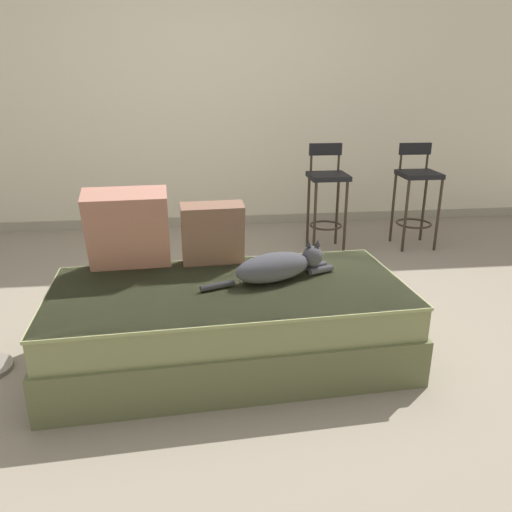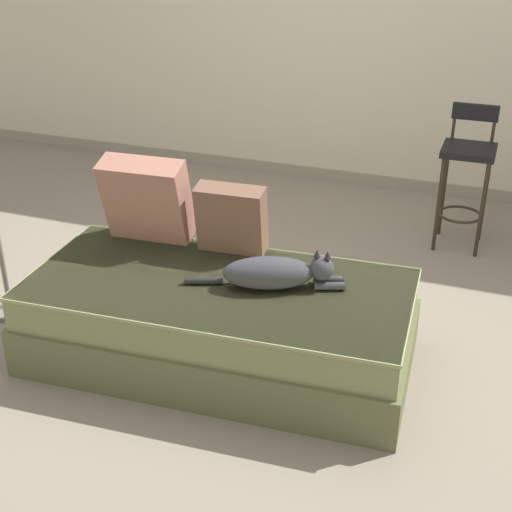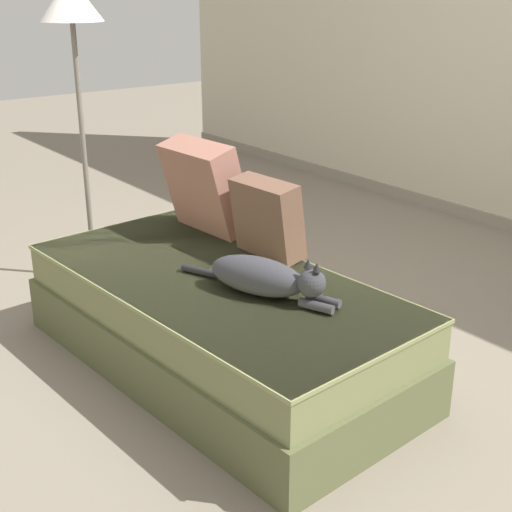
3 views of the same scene
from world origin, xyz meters
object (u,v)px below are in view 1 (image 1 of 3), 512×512
Objects in this scene: throw_pillow_corner at (128,229)px; throw_pillow_middle at (213,233)px; bar_stool_by_doorway at (417,188)px; bar_stool_near_window at (327,189)px; couch at (230,322)px; cat at (278,266)px.

throw_pillow_middle is at bearing 3.53° from throw_pillow_corner.
bar_stool_by_doorway reaches higher than throw_pillow_middle.
bar_stool_near_window reaches higher than throw_pillow_corner.
bar_stool_near_window is (1.46, 1.43, -0.12)m from throw_pillow_corner.
throw_pillow_middle is at bearing -125.75° from bar_stool_near_window.
bar_stool_by_doorway is (2.26, 1.43, -0.13)m from throw_pillow_corner.
throw_pillow_corner reaches higher than throw_pillow_middle.
couch is 0.39m from cat.
bar_stool_near_window is 1.01× the size of bar_stool_by_doorway.
bar_stool_near_window is at bearing 44.35° from throw_pillow_corner.
cat is at bearing -112.14° from bar_stool_near_window.
bar_stool_near_window reaches higher than cat.
throw_pillow_middle is 1.73m from bar_stool_near_window.
couch is at bearing -118.56° from bar_stool_near_window.
bar_stool_near_window reaches higher than couch.
couch is 0.51m from throw_pillow_middle.
cat is at bearing -131.32° from bar_stool_by_doorway.
throw_pillow_corner is 0.46m from throw_pillow_middle.
throw_pillow_corner is 0.51× the size of bar_stool_near_window.
throw_pillow_corner is at bearing -176.47° from throw_pillow_middle.
cat is (0.78, -0.25, -0.15)m from throw_pillow_corner.
bar_stool_near_window is at bearing 54.25° from throw_pillow_middle.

